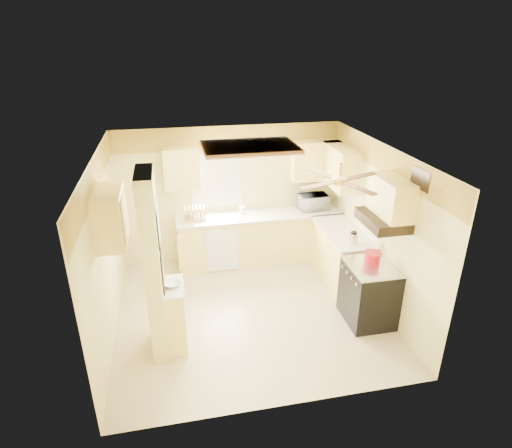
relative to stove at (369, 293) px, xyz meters
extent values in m
plane|color=#C8B18A|center=(-1.67, 0.55, -0.46)|extent=(4.00, 4.00, 0.00)
plane|color=white|center=(-1.67, 0.55, 2.04)|extent=(4.00, 4.00, 0.00)
plane|color=#E3D68A|center=(-1.67, 2.45, 0.79)|extent=(4.00, 0.00, 4.00)
plane|color=#E3D68A|center=(-1.67, -1.35, 0.79)|extent=(4.00, 0.00, 4.00)
plane|color=#E3D68A|center=(-3.67, 0.55, 0.79)|extent=(0.00, 3.80, 3.80)
plane|color=#E3D68A|center=(0.33, 0.55, 0.79)|extent=(0.00, 3.80, 3.80)
cube|color=yellow|center=(-1.67, 2.43, 1.84)|extent=(4.00, 0.02, 0.40)
cube|color=#E3D68A|center=(-3.02, 0.00, 0.79)|extent=(0.20, 0.70, 2.50)
cube|color=#FFE47C|center=(-2.80, 0.00, -0.01)|extent=(0.25, 0.55, 0.90)
cube|color=silver|center=(-2.80, 0.00, 0.46)|extent=(0.28, 0.58, 0.04)
cube|color=#FFE47C|center=(-1.17, 2.15, -0.01)|extent=(3.00, 0.60, 0.90)
cube|color=#FFE47C|center=(0.03, 1.15, -0.01)|extent=(0.60, 1.40, 0.90)
cube|color=silver|center=(-1.17, 2.14, 0.46)|extent=(3.04, 0.64, 0.04)
cube|color=silver|center=(0.02, 1.15, 0.46)|extent=(0.64, 1.44, 0.04)
cube|color=white|center=(-1.92, 1.84, -0.03)|extent=(0.58, 0.02, 0.80)
cube|color=white|center=(-1.92, 2.44, 1.09)|extent=(0.92, 0.02, 1.02)
cube|color=white|center=(-1.92, 2.44, 1.09)|extent=(0.80, 0.02, 0.90)
cube|color=#FFE47C|center=(-2.52, 2.27, 1.39)|extent=(0.60, 0.35, 0.70)
cube|color=#FFE47C|center=(-0.12, 2.27, 1.39)|extent=(0.90, 0.35, 0.70)
cube|color=#FFE47C|center=(0.16, 1.80, 1.39)|extent=(0.35, 1.00, 0.70)
cube|color=#FFE47C|center=(-3.49, 0.30, 1.39)|extent=(0.35, 0.75, 0.70)
cube|color=#FFE47C|center=(0.16, 0.00, 1.49)|extent=(0.35, 0.76, 0.52)
cube|color=black|center=(0.00, 0.00, -0.01)|extent=(0.65, 0.76, 0.90)
cube|color=silver|center=(0.00, 0.00, 0.44)|extent=(0.66, 0.77, 0.02)
cylinder|color=silver|center=(-0.33, -0.25, 0.34)|extent=(0.03, 0.05, 0.05)
cylinder|color=silver|center=(-0.33, -0.08, 0.34)|extent=(0.03, 0.05, 0.05)
cylinder|color=silver|center=(-0.33, 0.08, 0.34)|extent=(0.03, 0.05, 0.05)
cylinder|color=silver|center=(-0.33, 0.25, 0.34)|extent=(0.03, 0.05, 0.05)
cube|color=black|center=(0.07, 0.00, 1.16)|extent=(0.50, 0.76, 0.14)
cube|color=black|center=(-2.91, 0.00, 1.39)|extent=(0.02, 0.42, 0.57)
cube|color=white|center=(-2.90, 0.00, 1.39)|extent=(0.01, 0.37, 0.52)
cube|color=black|center=(-2.91, 0.00, 0.74)|extent=(0.02, 0.42, 0.57)
cube|color=yellow|center=(-2.90, 0.00, 0.74)|extent=(0.01, 0.37, 0.52)
cube|color=brown|center=(-1.57, 1.05, 2.00)|extent=(1.35, 0.95, 0.06)
cube|color=white|center=(-1.57, 1.05, 1.97)|extent=(1.15, 0.75, 0.02)
cylinder|color=gold|center=(-0.67, -0.15, 1.96)|extent=(0.04, 0.04, 0.16)
cylinder|color=gold|center=(-0.67, -0.15, 1.82)|extent=(0.18, 0.18, 0.08)
cube|color=brown|center=(-0.37, -0.04, 1.82)|extent=(0.55, 0.28, 0.01)
cube|color=brown|center=(-0.78, 0.15, 1.82)|extent=(0.28, 0.55, 0.01)
cube|color=brown|center=(-0.97, -0.26, 1.82)|extent=(0.55, 0.28, 0.01)
cube|color=brown|center=(-0.56, -0.45, 1.82)|extent=(0.28, 0.55, 0.01)
cube|color=black|center=(0.31, -0.35, 1.84)|extent=(0.02, 0.40, 0.25)
imported|color=white|center=(-0.15, 2.18, 0.62)|extent=(0.54, 0.38, 0.28)
imported|color=white|center=(-2.80, 0.01, 0.51)|extent=(0.30, 0.30, 0.06)
cylinder|color=#AB111B|center=(0.03, 0.09, 0.53)|extent=(0.23, 0.23, 0.15)
cylinder|color=#AB111B|center=(0.03, 0.09, 0.61)|extent=(0.25, 0.25, 0.02)
cylinder|color=silver|center=(-0.01, 0.67, 0.57)|extent=(0.14, 0.14, 0.18)
cylinder|color=black|center=(-0.01, 0.67, 0.67)|extent=(0.09, 0.09, 0.03)
cube|color=tan|center=(-2.35, 2.15, 0.50)|extent=(0.39, 0.29, 0.04)
cube|color=tan|center=(-2.51, 2.15, 0.59)|extent=(0.02, 0.26, 0.22)
cube|color=tan|center=(-2.44, 2.15, 0.59)|extent=(0.02, 0.26, 0.22)
cube|color=tan|center=(-2.38, 2.15, 0.59)|extent=(0.02, 0.26, 0.22)
cube|color=tan|center=(-2.31, 2.15, 0.59)|extent=(0.02, 0.26, 0.22)
cube|color=tan|center=(-2.25, 2.15, 0.59)|extent=(0.02, 0.26, 0.22)
cube|color=tan|center=(-2.18, 2.15, 0.59)|extent=(0.02, 0.26, 0.22)
cylinder|color=white|center=(-2.44, 2.15, 0.59)|extent=(0.01, 0.22, 0.22)
cylinder|color=white|center=(-2.31, 2.15, 0.59)|extent=(0.01, 0.22, 0.22)
cylinder|color=white|center=(-1.48, 2.23, 0.55)|extent=(0.11, 0.11, 0.14)
cylinder|color=tan|center=(-1.46, 2.23, 0.59)|extent=(0.01, 0.01, 0.21)
cylinder|color=tan|center=(-1.48, 2.25, 0.59)|extent=(0.01, 0.01, 0.21)
cylinder|color=tan|center=(-1.50, 2.22, 0.59)|extent=(0.01, 0.01, 0.21)
cylinder|color=tan|center=(-1.48, 2.21, 0.59)|extent=(0.01, 0.01, 0.21)
camera|label=1|loc=(-2.70, -4.87, 3.48)|focal=30.00mm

